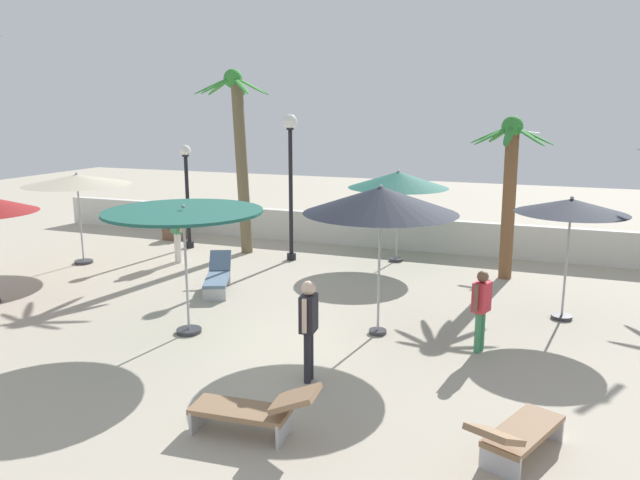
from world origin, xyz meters
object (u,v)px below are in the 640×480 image
palm_tree_2 (510,178)px  seagull_1 (526,133)px  patio_umbrella_5 (184,217)px  patio_umbrella_3 (571,207)px  lamp_post_0 (291,165)px  patio_umbrella_2 (77,180)px  planter (176,228)px  patio_umbrella_1 (398,180)px  lounge_chair_1 (255,409)px  guest_3 (481,304)px  guest_0 (309,321)px  guest_1 (177,227)px  lounge_chair_2 (218,275)px  lounge_chair_0 (516,434)px  lamp_post_1 (187,188)px  palm_tree_0 (239,142)px  patio_umbrella_0 (381,200)px

palm_tree_2 → seagull_1: 4.02m
patio_umbrella_5 → patio_umbrella_3: bearing=26.7°
patio_umbrella_3 → lamp_post_0: (-7.64, 2.77, 0.41)m
patio_umbrella_2 → planter: (0.65, 3.89, -2.09)m
patio_umbrella_1 → patio_umbrella_2: 9.35m
lamp_post_0 → lounge_chair_1: 10.45m
guest_3 → planter: guest_3 is taller
guest_0 → guest_1: size_ratio=1.00×
lounge_chair_2 → guest_1: bearing=140.8°
lounge_chair_0 → guest_1: 12.55m
lounge_chair_0 → seagull_1: 13.43m
guest_0 → patio_umbrella_5: bearing=158.7°
lounge_chair_0 → lounge_chair_2: size_ratio=0.99×
lamp_post_0 → lounge_chair_2: size_ratio=2.24×
lamp_post_1 → lounge_chair_1: size_ratio=1.80×
palm_tree_2 → lounge_chair_2: palm_tree_2 is taller
patio_umbrella_3 → palm_tree_0: 10.11m
lamp_post_1 → lounge_chair_2: (3.31, -3.87, -1.61)m
lounge_chair_0 → guest_3: (-0.86, 3.62, 0.55)m
lamp_post_0 → patio_umbrella_5: bearing=-86.0°
palm_tree_2 → lounge_chair_1: palm_tree_2 is taller
patio_umbrella_5 → lounge_chair_2: patio_umbrella_5 is taller
seagull_1 → planter: (-11.35, -2.75, -3.38)m
guest_0 → lamp_post_0: bearing=115.3°
lounge_chair_0 → guest_3: 3.76m
lamp_post_0 → palm_tree_0: bearing=167.5°
guest_3 → seagull_1: 9.79m
patio_umbrella_2 → lounge_chair_1: 11.70m
patio_umbrella_2 → patio_umbrella_3: patio_umbrella_3 is taller
patio_umbrella_3 → lamp_post_1: (-11.45, 3.08, -0.48)m
patio_umbrella_5 → guest_1: 6.21m
lounge_chair_0 → planter: bearing=139.5°
patio_umbrella_2 → palm_tree_2: 12.15m
lounge_chair_0 → lounge_chair_2: bearing=144.5°
patio_umbrella_1 → patio_umbrella_0: bearing=-79.8°
palm_tree_2 → lounge_chair_2: 8.02m
guest_0 → seagull_1: bearing=76.7°
lounge_chair_1 → patio_umbrella_5: bearing=134.6°
patio_umbrella_0 → lamp_post_1: bearing=145.8°
lamp_post_1 → lounge_chair_1: lamp_post_1 is taller
patio_umbrella_1 → guest_3: bearing=-63.5°
patio_umbrella_2 → patio_umbrella_1: bearing=22.2°
patio_umbrella_0 → patio_umbrella_1: size_ratio=1.03×
lounge_chair_2 → guest_3: guest_3 is taller
patio_umbrella_3 → guest_0: bearing=-129.9°
lamp_post_0 → patio_umbrella_3: bearing=-19.9°
patio_umbrella_1 → palm_tree_2: (3.18, -0.78, 0.28)m
lounge_chair_0 → guest_1: bearing=143.5°
guest_1 → planter: bearing=124.6°
palm_tree_2 → guest_3: bearing=-90.5°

